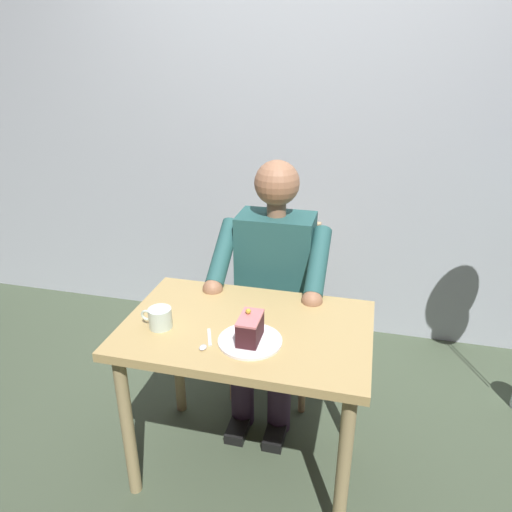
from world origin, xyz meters
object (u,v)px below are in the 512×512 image
seated_person (272,287)px  dessert_spoon (206,343)px  dining_table (247,347)px  cake_slice (250,328)px  chair (278,299)px  coffee_cup (160,317)px

seated_person → dessert_spoon: 0.64m
dessert_spoon → seated_person: bearing=-100.0°
dining_table → cake_slice: (-0.04, 0.11, 0.16)m
chair → coffee_cup: bearing=66.6°
chair → dining_table: bearing=90.0°
dining_table → seated_person: (0.00, -0.47, 0.03)m
coffee_cup → chair: bearing=-113.4°
chair → seated_person: bearing=90.0°
chair → coffee_cup: (0.32, 0.73, 0.27)m
dining_table → cake_slice: bearing=111.4°
dining_table → coffee_cup: 0.36m
dining_table → dessert_spoon: size_ratio=6.75×
dessert_spoon → chair: bearing=-97.9°
seated_person → cake_slice: 0.59m
coffee_cup → dessert_spoon: coffee_cup is taller
cake_slice → seated_person: bearing=-85.8°
dining_table → seated_person: seated_person is taller
coffee_cup → dining_table: bearing=-163.8°
cake_slice → chair: bearing=-86.8°
cake_slice → dessert_spoon: size_ratio=0.94×
cake_slice → dessert_spoon: 0.17m
dining_table → coffee_cup: bearing=16.2°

